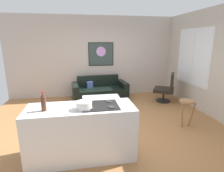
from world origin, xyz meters
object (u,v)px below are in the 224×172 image
object	(u,v)px
bar_stool	(186,106)
coffee_table	(101,99)
armchair	(167,88)
couch	(100,92)
wall_painting	(101,54)
mixing_bowl	(84,105)
soda_bottle	(43,102)

from	to	relation	value
bar_stool	coffee_table	bearing A→B (deg)	148.44
armchair	couch	bearing A→B (deg)	164.37
coffee_table	wall_painting	world-z (taller)	wall_painting
wall_painting	armchair	bearing A→B (deg)	-29.73
coffee_table	wall_painting	size ratio (longest dim) A/B	1.15
couch	mixing_bowl	world-z (taller)	mixing_bowl
coffee_table	bar_stool	bearing A→B (deg)	-31.56
couch	armchair	xyz separation A→B (m)	(2.12, -0.59, 0.18)
couch	wall_painting	bearing A→B (deg)	76.50
wall_painting	coffee_table	bearing A→B (deg)	-97.25
couch	mixing_bowl	bearing A→B (deg)	-100.51
armchair	wall_painting	world-z (taller)	wall_painting
couch	bar_stool	distance (m)	2.91
couch	coffee_table	size ratio (longest dim) A/B	1.85
armchair	mixing_bowl	world-z (taller)	mixing_bowl
couch	soda_bottle	size ratio (longest dim) A/B	6.01
soda_bottle	couch	bearing A→B (deg)	68.89
armchair	wall_painting	xyz separation A→B (m)	(-1.99, 1.14, 1.05)
mixing_bowl	armchair	bearing A→B (deg)	43.30
couch	bar_stool	size ratio (longest dim) A/B	2.94
couch	soda_bottle	xyz separation A→B (m)	(-1.20, -3.10, 0.77)
soda_bottle	wall_painting	distance (m)	3.90
coffee_table	bar_stool	distance (m)	2.15
bar_stool	wall_painting	xyz separation A→B (m)	(-1.61, 2.86, 1.00)
bar_stool	wall_painting	size ratio (longest dim) A/B	0.72
bar_stool	soda_bottle	bearing A→B (deg)	-165.15
bar_stool	mixing_bowl	bearing A→B (deg)	-160.48
armchair	soda_bottle	xyz separation A→B (m)	(-3.32, -2.50, 0.59)
bar_stool	mixing_bowl	size ratio (longest dim) A/B	2.54
coffee_table	bar_stool	world-z (taller)	bar_stool
armchair	bar_stool	bearing A→B (deg)	-102.41
coffee_table	soda_bottle	distance (m)	2.29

